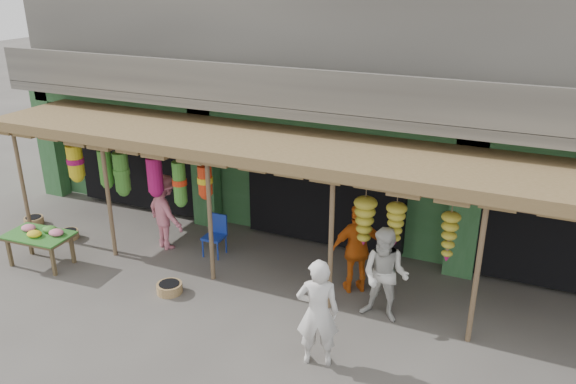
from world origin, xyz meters
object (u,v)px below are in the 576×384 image
at_px(person_vendor, 358,249).
at_px(person_shopper, 165,212).
at_px(blue_chair, 216,233).
at_px(person_right, 385,275).
at_px(flower_table, 40,236).
at_px(person_front, 318,313).

bearing_deg(person_vendor, person_shopper, -34.10).
bearing_deg(blue_chair, person_right, -14.23).
xyz_separation_m(flower_table, person_shopper, (1.94, 1.73, 0.20)).
height_order(flower_table, person_front, person_front).
xyz_separation_m(person_front, person_vendor, (-0.09, 2.32, -0.02)).
bearing_deg(person_right, person_shopper, 175.26).
distance_m(person_right, person_shopper, 5.22).
bearing_deg(person_right, flower_table, -168.64).
xyz_separation_m(person_front, person_right, (0.64, 1.60, -0.04)).
xyz_separation_m(blue_chair, person_front, (3.36, -2.53, 0.41)).
bearing_deg(person_right, person_front, -108.33).
distance_m(person_front, person_vendor, 2.32).
bearing_deg(person_right, person_vendor, 139.01).
distance_m(person_vendor, person_shopper, 4.44).
bearing_deg(person_front, person_vendor, -107.24).
distance_m(person_front, person_right, 1.73).
distance_m(flower_table, person_shopper, 2.61).
distance_m(person_front, person_shopper, 5.10).
bearing_deg(person_right, blue_chair, 170.35).
bearing_deg(person_vendor, person_front, 58.44).
height_order(person_front, person_vendor, person_front).
relative_size(flower_table, person_vendor, 0.80).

